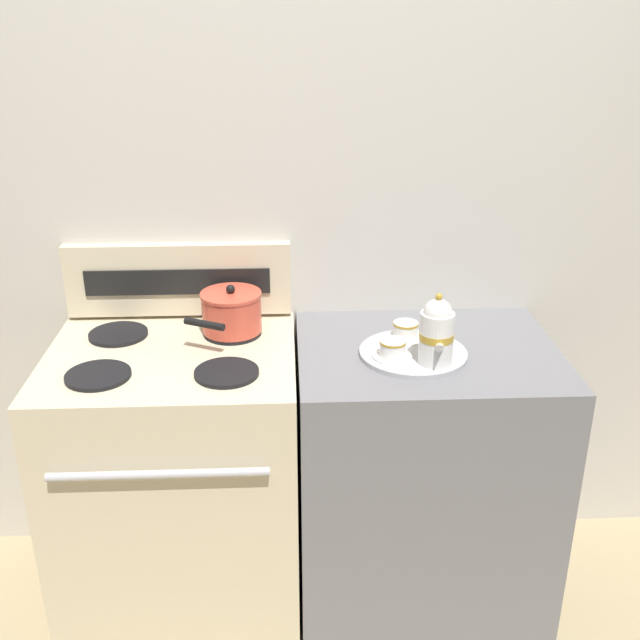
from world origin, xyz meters
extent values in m
plane|color=tan|center=(0.00, 0.00, 0.00)|extent=(6.00, 6.00, 0.00)
cube|color=beige|center=(0.00, 0.34, 1.10)|extent=(6.00, 0.05, 2.20)
cube|color=beige|center=(-0.40, 0.00, 0.45)|extent=(0.74, 0.62, 0.90)
cylinder|color=silver|center=(-0.40, -0.33, 0.70)|extent=(0.59, 0.02, 0.02)
cylinder|color=black|center=(-0.57, 0.14, 0.90)|extent=(0.18, 0.18, 0.01)
cylinder|color=black|center=(-0.22, 0.14, 0.90)|extent=(0.18, 0.18, 0.01)
cylinder|color=black|center=(-0.57, -0.14, 0.90)|extent=(0.18, 0.18, 0.01)
cylinder|color=black|center=(-0.22, -0.14, 0.90)|extent=(0.18, 0.18, 0.01)
cube|color=beige|center=(-0.40, 0.29, 1.03)|extent=(0.73, 0.05, 0.24)
cube|color=black|center=(-0.40, 0.26, 1.03)|extent=(0.59, 0.01, 0.08)
cube|color=slate|center=(0.38, 0.00, 0.45)|extent=(0.78, 0.62, 0.90)
cylinder|color=#D14C38|center=(-0.22, 0.14, 0.96)|extent=(0.18, 0.18, 0.12)
cylinder|color=#D14C38|center=(-0.22, 0.14, 1.03)|extent=(0.19, 0.19, 0.01)
sphere|color=black|center=(-0.22, 0.14, 1.04)|extent=(0.03, 0.03, 0.03)
cylinder|color=black|center=(-0.29, 0.00, 0.99)|extent=(0.13, 0.08, 0.02)
cylinder|color=#B2B2B7|center=(0.32, -0.04, 0.90)|extent=(0.32, 0.32, 0.01)
cylinder|color=white|center=(0.37, -0.12, 0.99)|extent=(0.10, 0.10, 0.15)
cylinder|color=gold|center=(0.37, -0.12, 0.99)|extent=(0.10, 0.10, 0.02)
sphere|color=white|center=(0.37, -0.12, 1.06)|extent=(0.08, 0.08, 0.08)
sphere|color=gold|center=(0.37, -0.12, 1.11)|extent=(0.02, 0.02, 0.02)
cone|color=white|center=(0.37, -0.19, 0.99)|extent=(0.03, 0.07, 0.06)
cylinder|color=white|center=(0.31, 0.05, 0.91)|extent=(0.11, 0.11, 0.01)
cylinder|color=white|center=(0.31, 0.05, 0.94)|extent=(0.07, 0.07, 0.05)
cylinder|color=gold|center=(0.31, 0.05, 0.96)|extent=(0.08, 0.08, 0.01)
cylinder|color=white|center=(0.25, -0.08, 0.91)|extent=(0.11, 0.11, 0.01)
cylinder|color=white|center=(0.25, -0.08, 0.94)|extent=(0.07, 0.07, 0.05)
cylinder|color=gold|center=(0.25, -0.08, 0.96)|extent=(0.08, 0.08, 0.01)
cylinder|color=white|center=(0.39, -0.02, 0.95)|extent=(0.06, 0.06, 0.08)
cylinder|color=gold|center=(0.39, -0.02, 0.95)|extent=(0.07, 0.07, 0.01)
camera|label=1|loc=(-0.05, -2.01, 1.86)|focal=42.00mm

